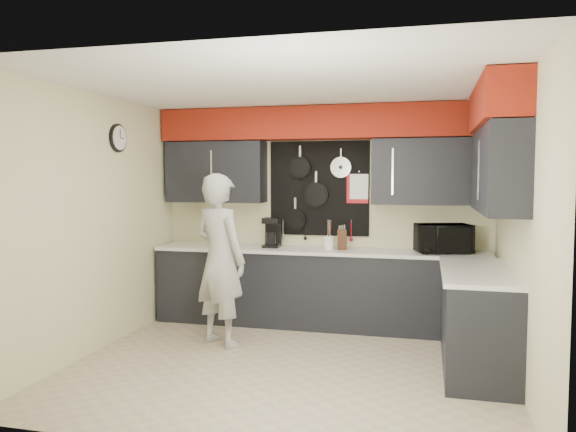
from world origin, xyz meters
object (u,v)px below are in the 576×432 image
(microwave, at_px, (443,238))
(person, at_px, (220,260))
(knife_block, at_px, (342,240))
(coffee_maker, at_px, (272,232))
(utensil_crock, at_px, (329,243))

(microwave, height_order, person, person)
(knife_block, distance_m, person, 1.50)
(microwave, bearing_deg, coffee_maker, 161.63)
(knife_block, bearing_deg, microwave, -9.78)
(microwave, xyz_separation_m, person, (-2.28, -0.98, -0.18))
(knife_block, height_order, coffee_maker, coffee_maker)
(microwave, xyz_separation_m, utensil_crock, (-1.28, -0.03, -0.08))
(utensil_crock, height_order, person, person)
(knife_block, relative_size, utensil_crock, 1.46)
(microwave, bearing_deg, knife_block, 163.73)
(utensil_crock, bearing_deg, person, -136.04)
(person, bearing_deg, utensil_crock, -109.37)
(knife_block, relative_size, coffee_maker, 0.64)
(coffee_maker, bearing_deg, knife_block, -7.70)
(knife_block, distance_m, coffee_maker, 0.86)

